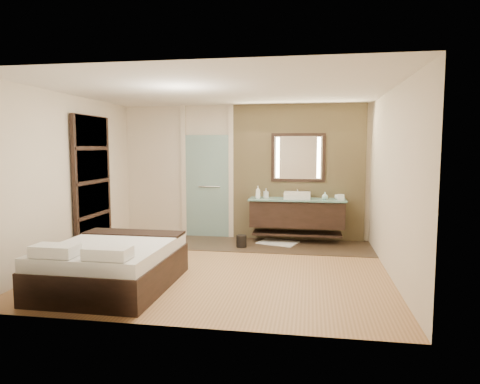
% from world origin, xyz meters
% --- Properties ---
extents(floor, '(5.00, 5.00, 0.00)m').
position_xyz_m(floor, '(0.00, 0.00, 0.00)').
color(floor, '#96673F').
rests_on(floor, ground).
extents(tile_strip, '(3.80, 1.30, 0.01)m').
position_xyz_m(tile_strip, '(0.60, 1.60, 0.01)').
color(tile_strip, '#3B2C20').
rests_on(tile_strip, floor).
extents(stone_wall, '(2.60, 0.08, 2.70)m').
position_xyz_m(stone_wall, '(1.10, 2.21, 1.35)').
color(stone_wall, tan).
rests_on(stone_wall, floor).
extents(vanity, '(1.85, 0.55, 0.88)m').
position_xyz_m(vanity, '(1.10, 1.92, 0.58)').
color(vanity, black).
rests_on(vanity, stone_wall).
extents(mirror_unit, '(1.06, 0.04, 0.96)m').
position_xyz_m(mirror_unit, '(1.10, 2.16, 1.65)').
color(mirror_unit, black).
rests_on(mirror_unit, stone_wall).
extents(frosted_door, '(1.10, 0.12, 2.70)m').
position_xyz_m(frosted_door, '(-0.75, 2.20, 1.14)').
color(frosted_door, '#BDF0E8').
rests_on(frosted_door, floor).
extents(shoji_partition, '(0.06, 1.20, 2.40)m').
position_xyz_m(shoji_partition, '(-2.43, 0.60, 1.21)').
color(shoji_partition, black).
rests_on(shoji_partition, floor).
extents(bed, '(1.53, 1.90, 0.73)m').
position_xyz_m(bed, '(-1.24, -1.16, 0.30)').
color(bed, black).
rests_on(bed, floor).
extents(bath_mat, '(0.84, 0.70, 0.02)m').
position_xyz_m(bath_mat, '(0.74, 1.78, 0.02)').
color(bath_mat, white).
rests_on(bath_mat, floor).
extents(waste_bin, '(0.23, 0.23, 0.23)m').
position_xyz_m(waste_bin, '(0.10, 1.32, 0.12)').
color(waste_bin, black).
rests_on(waste_bin, floor).
extents(tissue_box, '(0.12, 0.12, 0.10)m').
position_xyz_m(tissue_box, '(1.92, 1.88, 0.92)').
color(tissue_box, silver).
rests_on(tissue_box, vanity).
extents(soap_bottle_a, '(0.11, 0.11, 0.25)m').
position_xyz_m(soap_bottle_a, '(0.35, 1.83, 0.99)').
color(soap_bottle_a, white).
rests_on(soap_bottle_a, vanity).
extents(soap_bottle_b, '(0.11, 0.11, 0.18)m').
position_xyz_m(soap_bottle_b, '(0.49, 1.98, 0.96)').
color(soap_bottle_b, '#B2B2B2').
rests_on(soap_bottle_b, vanity).
extents(soap_bottle_c, '(0.12, 0.12, 0.14)m').
position_xyz_m(soap_bottle_c, '(1.62, 1.87, 0.94)').
color(soap_bottle_c, silver).
rests_on(soap_bottle_c, vanity).
extents(cup, '(0.14, 0.14, 0.09)m').
position_xyz_m(cup, '(1.87, 1.94, 0.91)').
color(cup, white).
rests_on(cup, vanity).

